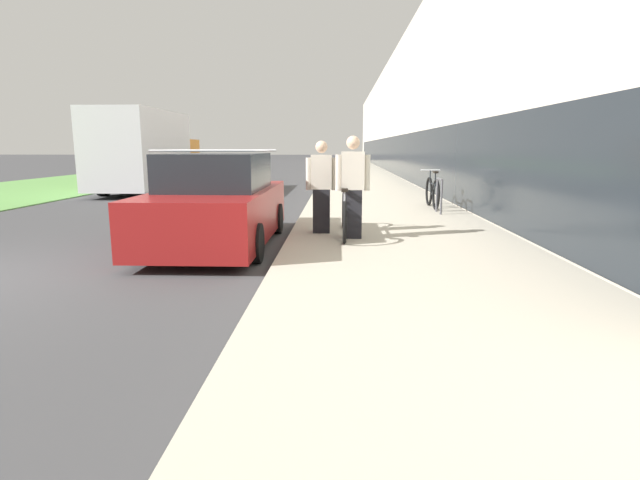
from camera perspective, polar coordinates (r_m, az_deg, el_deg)
sidewalk_slab at (r=27.16m, az=4.61°, el=7.06°), size 4.10×70.00×0.14m
storefront_facade at (r=36.09m, az=15.78°, el=13.30°), size 10.01×70.00×7.37m
lawn_strip at (r=33.67m, az=-20.38°, el=7.02°), size 7.43×70.00×0.03m
tandem_bicycle at (r=9.06m, az=2.77°, el=2.98°), size 0.52×2.44×0.89m
person_rider at (r=8.71m, az=3.75°, el=6.02°), size 0.60×0.23×1.77m
person_bystander at (r=9.24m, az=0.17°, el=6.07°), size 0.57×0.22×1.69m
bike_rack_hoop at (r=12.43m, az=13.48°, el=5.38°), size 0.05×0.60×0.84m
cruiser_bike_nearest at (r=13.48m, az=12.72°, el=5.35°), size 0.52×1.79×0.98m
parked_sedan_curbside at (r=8.89m, az=-11.59°, el=4.01°), size 1.95×4.37×1.67m
moving_truck at (r=20.44m, az=-19.22°, el=9.46°), size 2.28×6.98×3.02m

